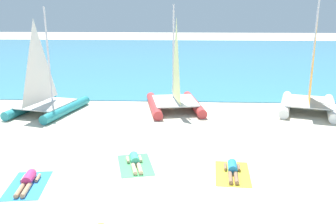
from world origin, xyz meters
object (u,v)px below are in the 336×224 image
sunbather_leftmost (28,180)px  sunbather_center_left (135,161)px  towel_leftmost (28,185)px  towel_center_left (135,165)px  sailboat_red (175,95)px  sunbather_center_right (233,169)px  sailboat_teal (46,98)px  sailboat_white (309,96)px  towel_center_right (232,174)px

sunbather_leftmost → sunbather_center_left: bearing=21.1°
towel_leftmost → towel_center_left: 3.48m
sailboat_red → sunbather_center_right: sailboat_red is taller
sailboat_teal → sunbather_center_left: sailboat_teal is taller
towel_leftmost → sunbather_center_left: size_ratio=1.22×
sailboat_white → towel_leftmost: bearing=-124.6°
towel_center_right → towel_center_left: bearing=171.0°
sailboat_teal → towel_center_left: bearing=-35.8°
towel_center_right → sunbather_center_right: 0.14m
towel_leftmost → towel_center_right: 6.41m
sailboat_white → towel_center_right: bearing=-105.0°
sailboat_red → sunbather_center_left: sailboat_red is taller
towel_leftmost → sunbather_center_left: (3.05, 1.71, 0.13)m
sailboat_teal → towel_center_right: sailboat_teal is taller
sailboat_red → sunbather_center_left: (-1.13, -7.11, -0.67)m
sailboat_red → sunbather_center_right: bearing=-84.8°
sailboat_teal → sunbather_center_right: sailboat_teal is taller
towel_center_left → sunbather_center_left: bearing=104.2°
towel_center_left → sunbather_center_right: (3.25, -0.45, 0.13)m
sunbather_center_left → sunbather_center_right: 3.31m
towel_leftmost → towel_center_left: same height
towel_center_right → sailboat_white: bearing=58.2°
sailboat_teal → sailboat_white: bearing=17.6°
sailboat_white → sunbather_center_right: bearing=-105.2°
sunbather_leftmost → towel_center_right: sunbather_leftmost is taller
sailboat_teal → towel_leftmost: sailboat_teal is taller
sailboat_teal → sailboat_white: size_ratio=0.94×
towel_center_left → towel_center_right: 3.29m
towel_leftmost → towel_center_right: size_ratio=1.00×
towel_center_left → sunbather_center_left: sunbather_center_left is taller
sunbather_center_left → sailboat_red: bearing=66.8°
sailboat_white → sailboat_teal: bearing=-159.1°
sailboat_teal → sunbather_leftmost: bearing=-60.1°
sailboat_teal → towel_center_right: size_ratio=2.76×
sailboat_teal → sunbather_leftmost: sailboat_teal is taller
sailboat_white → sailboat_red: sailboat_white is taller
towel_center_left → sailboat_red: bearing=81.2°
sunbather_leftmost → towel_center_right: (6.32, 1.07, -0.13)m
towel_leftmost → sunbather_leftmost: 0.14m
sailboat_teal → towel_leftmost: size_ratio=2.76×
sailboat_red → sailboat_teal: bearing=177.7°
sunbather_leftmost → sailboat_teal: bearing=99.2°
sailboat_teal → sunbather_center_right: 10.94m
sailboat_teal → towel_center_left: size_ratio=2.76×
sunbather_leftmost → towel_center_left: (3.07, 1.58, -0.13)m
sunbather_center_left → towel_center_right: size_ratio=0.82×
sailboat_red → towel_center_right: 8.02m
towel_leftmost → sunbather_center_right: (6.32, 1.20, 0.13)m
sailboat_red → towel_leftmost: 9.79m
sailboat_red → sunbather_leftmost: (-4.19, -8.75, -0.67)m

